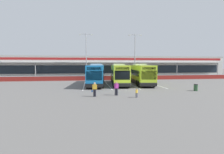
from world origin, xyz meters
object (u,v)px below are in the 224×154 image
Objects in this scene: lamp_post_centre at (135,54)px; litter_bin at (196,87)px; coach_bus_leftmost at (96,75)px; lamp_post_west at (86,53)px; coach_bus_centre at (141,74)px; coach_bus_left_centre at (119,74)px; pedestrian_with_handbag at (94,89)px; pedestrian_child at (137,93)px; pedestrian_in_dark_coat at (116,88)px.

lamp_post_centre reaches higher than litter_bin.
lamp_post_west is (-1.96, 10.74, 4.50)m from coach_bus_leftmost.
lamp_post_west is at bearing 127.94° from litter_bin.
coach_bus_centre is at bearing 119.31° from litter_bin.
coach_bus_left_centre is at bearing 3.92° from coach_bus_leftmost.
coach_bus_leftmost is 1.12× the size of lamp_post_west.
coach_bus_leftmost is 11.20m from pedestrian_with_handbag.
coach_bus_left_centre is (4.19, 0.29, 0.00)m from coach_bus_leftmost.
coach_bus_centre is 12.28× the size of pedestrian_child.
coach_bus_centre is at bearing -99.24° from lamp_post_centre.
lamp_post_west reaches higher than pedestrian_child.
coach_bus_centre is at bearing 51.63° from pedestrian_with_handbag.
coach_bus_leftmost is at bearing -176.08° from coach_bus_left_centre.
pedestrian_with_handbag is 2.63m from pedestrian_in_dark_coat.
pedestrian_with_handbag is 14.20m from litter_bin.
lamp_post_west is at bearing 120.48° from coach_bus_left_centre.
coach_bus_left_centre is at bearing 66.96° from pedestrian_with_handbag.
pedestrian_child is at bearing -14.56° from pedestrian_with_handbag.
coach_bus_left_centre reaches higher than pedestrian_in_dark_coat.
pedestrian_with_handbag is at bearing -86.61° from lamp_post_west.
lamp_post_centre is at bearing 59.74° from coach_bus_left_centre.
lamp_post_centre is (7.95, 20.75, 5.42)m from pedestrian_in_dark_coat.
coach_bus_leftmost reaches higher than litter_bin.
coach_bus_centre reaches higher than pedestrian_in_dark_coat.
litter_bin is at bearing -52.06° from lamp_post_west.
lamp_post_centre reaches higher than pedestrian_in_dark_coat.
pedestrian_in_dark_coat reaches higher than pedestrian_child.
pedestrian_in_dark_coat reaches higher than litter_bin.
pedestrian_child reaches higher than litter_bin.
lamp_post_centre is at bearing 75.13° from pedestrian_child.
lamp_post_west is at bearing 100.34° from coach_bus_leftmost.
coach_bus_left_centre is 12.94m from lamp_post_west.
pedestrian_child is at bearing -72.28° from coach_bus_leftmost.
pedestrian_with_handbag and pedestrian_in_dark_coat have the same top height.
coach_bus_leftmost is 8.27m from coach_bus_centre.
pedestrian_with_handbag reaches higher than pedestrian_child.
litter_bin is at bearing -45.10° from coach_bus_left_centre.
lamp_post_west is 11.83× the size of litter_bin.
coach_bus_centre is (8.27, 0.15, 0.00)m from coach_bus_leftmost.
coach_bus_leftmost is at bearing -134.56° from lamp_post_centre.
coach_bus_leftmost is 1.00× the size of coach_bus_left_centre.
coach_bus_leftmost is 13.01m from pedestrian_child.
pedestrian_with_handbag is 1.74× the size of litter_bin.
pedestrian_in_dark_coat is (-6.34, -10.87, -0.91)m from coach_bus_centre.
coach_bus_left_centre is 7.61× the size of pedestrian_with_handbag.
coach_bus_leftmost is 10.93m from pedestrian_in_dark_coat.
lamp_post_centre is at bearing 69.04° from pedestrian_in_dark_coat.
lamp_post_centre is 11.83× the size of litter_bin.
coach_bus_centre is at bearing -45.99° from lamp_post_west.
pedestrian_child is 1.08× the size of litter_bin.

